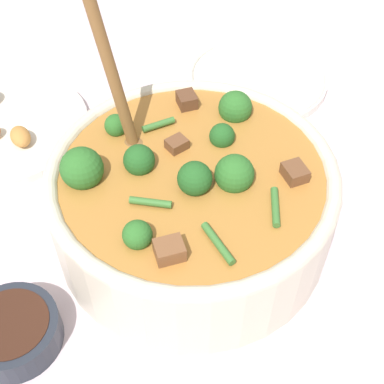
# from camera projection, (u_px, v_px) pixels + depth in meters

# --- Properties ---
(ground_plane) EXTENTS (4.00, 4.00, 0.00)m
(ground_plane) POSITION_uv_depth(u_px,v_px,m) (192.00, 231.00, 0.60)
(ground_plane) COLOR silver
(stew_bowl) EXTENTS (0.29, 0.29, 0.28)m
(stew_bowl) POSITION_uv_depth(u_px,v_px,m) (191.00, 196.00, 0.55)
(stew_bowl) COLOR beige
(stew_bowl) RESTS_ON ground_plane
(condiment_bowl) EXTENTS (0.09, 0.09, 0.03)m
(condiment_bowl) POSITION_uv_depth(u_px,v_px,m) (13.00, 331.00, 0.50)
(condiment_bowl) COLOR #232833
(condiment_bowl) RESTS_ON ground_plane
(empty_plate) EXTENTS (0.21, 0.21, 0.02)m
(empty_plate) POSITION_uv_depth(u_px,v_px,m) (255.00, 77.00, 0.77)
(empty_plate) COLOR silver
(empty_plate) RESTS_ON ground_plane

